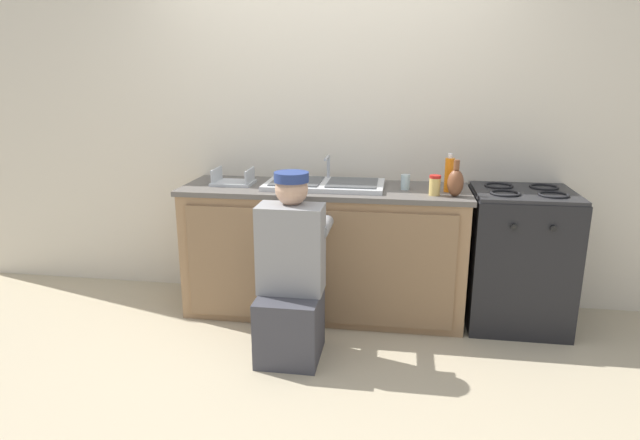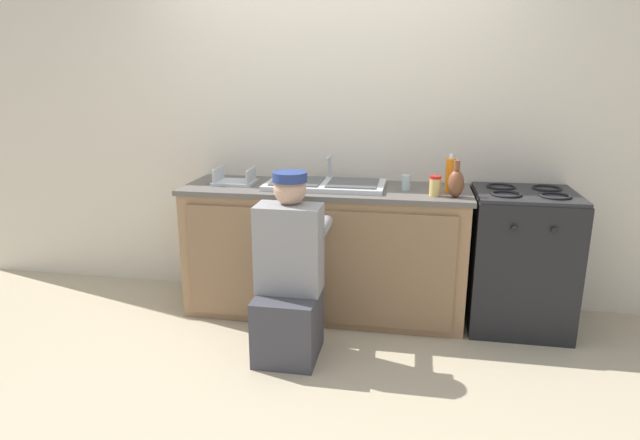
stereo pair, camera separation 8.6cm
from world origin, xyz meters
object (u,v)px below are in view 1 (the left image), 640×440
at_px(stove_range, 518,258).
at_px(dish_rack_tray, 233,181).
at_px(condiment_jar, 435,185).
at_px(sink_double_basin, 325,184).
at_px(plumber_person, 291,282).
at_px(water_glass, 405,182).
at_px(vase_decorative, 456,182).
at_px(soap_bottle_orange, 449,174).

distance_m(stove_range, dish_rack_tray, 2.00).
relative_size(condiment_jar, dish_rack_tray, 0.46).
relative_size(sink_double_basin, plumber_person, 0.72).
height_order(water_glass, dish_rack_tray, dish_rack_tray).
height_order(sink_double_basin, vase_decorative, vase_decorative).
bearing_deg(plumber_person, soap_bottle_orange, 34.06).
bearing_deg(plumber_person, sink_double_basin, 80.99).
bearing_deg(water_glass, sink_double_basin, 179.24).
bearing_deg(soap_bottle_orange, water_glass, 174.91).
xyz_separation_m(sink_double_basin, dish_rack_tray, (-0.64, -0.01, 0.01)).
bearing_deg(dish_rack_tray, plumber_person, -50.25).
xyz_separation_m(condiment_jar, water_glass, (-0.18, 0.15, -0.01)).
relative_size(stove_range, water_glass, 9.29).
bearing_deg(plumber_person, dish_rack_tray, 129.75).
distance_m(sink_double_basin, vase_decorative, 0.87).
height_order(sink_double_basin, dish_rack_tray, sink_double_basin).
relative_size(soap_bottle_orange, vase_decorative, 1.09).
bearing_deg(vase_decorative, dish_rack_tray, 173.97).
distance_m(condiment_jar, dish_rack_tray, 1.37).
height_order(stove_range, condiment_jar, condiment_jar).
relative_size(sink_double_basin, water_glass, 8.00).
xyz_separation_m(sink_double_basin, soap_bottle_orange, (0.82, -0.03, 0.09)).
distance_m(sink_double_basin, dish_rack_tray, 0.64).
distance_m(sink_double_basin, water_glass, 0.54).
height_order(plumber_person, water_glass, plumber_person).
bearing_deg(soap_bottle_orange, plumber_person, -145.94).
relative_size(plumber_person, condiment_jar, 8.63).
bearing_deg(stove_range, vase_decorative, -159.76).
xyz_separation_m(stove_range, condiment_jar, (-0.58, -0.15, 0.51)).
relative_size(vase_decorative, dish_rack_tray, 0.82).
xyz_separation_m(condiment_jar, dish_rack_tray, (-1.36, 0.14, -0.04)).
xyz_separation_m(plumber_person, vase_decorative, (0.95, 0.49, 0.53)).
height_order(sink_double_basin, stove_range, sink_double_basin).
bearing_deg(soap_bottle_orange, dish_rack_tray, 179.27).
height_order(vase_decorative, dish_rack_tray, vase_decorative).
relative_size(sink_double_basin, condiment_jar, 6.25).
height_order(stove_range, water_glass, water_glass).
bearing_deg(stove_range, condiment_jar, -165.25).
bearing_deg(stove_range, plumber_person, -155.10).
bearing_deg(vase_decorative, soap_bottle_orange, 101.98).
distance_m(condiment_jar, water_glass, 0.23).
xyz_separation_m(stove_range, plumber_person, (-1.41, -0.65, 0.00)).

